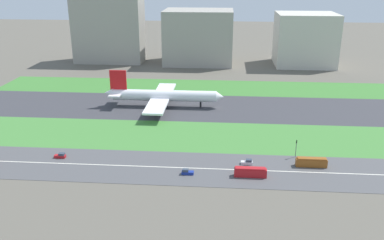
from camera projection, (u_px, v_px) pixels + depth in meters
name	position (u px, v px, depth m)	size (l,w,h in m)	color
ground_plane	(219.00, 108.00, 222.90)	(800.00, 800.00, 0.00)	#5B564C
runway	(219.00, 108.00, 222.89)	(280.00, 46.00, 0.10)	#38383D
grass_median_north	(220.00, 88.00, 261.28)	(280.00, 36.00, 0.10)	#3D7A33
grass_median_south	(218.00, 137.00, 184.49)	(280.00, 36.00, 0.10)	#427F38
highway	(216.00, 169.00, 154.52)	(280.00, 28.00, 0.10)	#4C4C4F
highway_centerline	(216.00, 169.00, 154.50)	(266.00, 0.50, 0.01)	silver
airliner	(161.00, 96.00, 223.10)	(65.00, 56.00, 19.70)	white
car_0	(187.00, 172.00, 150.31)	(4.40, 1.80, 2.00)	navy
bus_0	(250.00, 172.00, 148.31)	(11.60, 2.50, 3.50)	#B2191E
bus_1	(311.00, 162.00, 155.94)	(11.60, 2.50, 3.50)	brown
car_1	(247.00, 162.00, 158.02)	(4.40, 1.80, 2.00)	silver
car_3	(61.00, 156.00, 163.48)	(4.40, 1.80, 2.00)	#B2191E
traffic_light	(296.00, 147.00, 162.92)	(0.36, 0.50, 7.20)	#4C4C51
terminal_building	(109.00, 30.00, 327.66)	(53.64, 26.49, 50.64)	#9E998E
hangar_building	(199.00, 37.00, 323.96)	(52.95, 39.53, 41.34)	#9E998E
office_tower	(305.00, 39.00, 318.19)	(44.66, 39.42, 39.41)	beige
fuel_tank_west	(195.00, 44.00, 371.16)	(20.77, 20.77, 14.54)	silver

